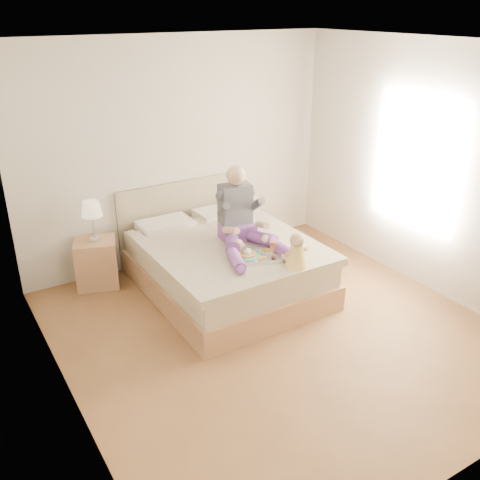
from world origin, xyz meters
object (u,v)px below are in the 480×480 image
nightstand (97,263)px  tray (257,254)px  bed (222,262)px  baby (296,253)px  adult (242,221)px

nightstand → tray: 1.92m
bed → baby: bed is taller
adult → tray: (-0.05, -0.38, -0.22)m
nightstand → adult: adult is taller
bed → tray: bearing=-83.3°
adult → bed: bearing=127.5°
nightstand → adult: bearing=-18.6°
bed → adult: 0.60m
nightstand → tray: tray is taller
bed → nightstand: (-1.20, 0.80, -0.04)m
tray → baby: (0.21, -0.39, 0.12)m
nightstand → adult: (1.32, -1.02, 0.58)m
nightstand → baby: baby is taller
bed → adult: (0.12, -0.22, 0.54)m
nightstand → tray: bearing=-28.6°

